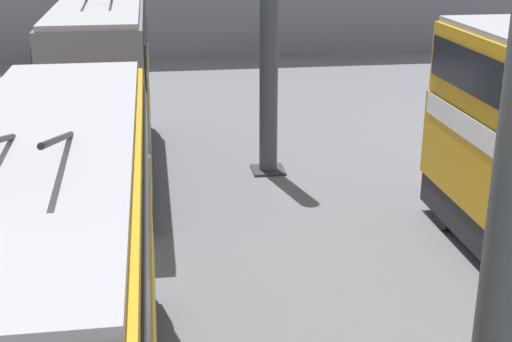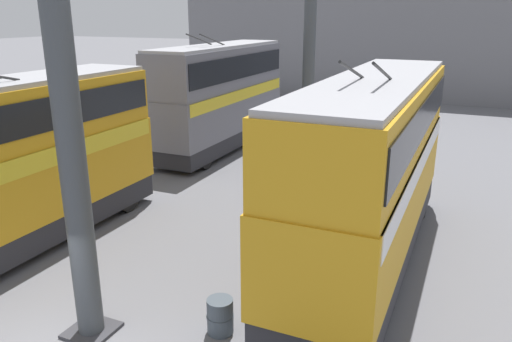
% 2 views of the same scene
% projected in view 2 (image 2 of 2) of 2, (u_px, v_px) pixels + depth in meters
% --- Properties ---
extents(depot_back_wall, '(0.50, 36.00, 9.80)m').
position_uv_depth(depot_back_wall, '(386.00, 38.00, 39.43)').
color(depot_back_wall, slate).
rests_on(depot_back_wall, ground_plane).
extents(support_column_near, '(1.00, 1.00, 7.78)m').
position_uv_depth(support_column_near, '(73.00, 171.00, 9.97)').
color(support_column_near, '#42474C').
rests_on(support_column_near, ground_plane).
extents(support_column_far, '(1.00, 1.00, 7.78)m').
position_uv_depth(support_column_far, '(308.00, 82.00, 22.89)').
color(support_column_far, '#42474C').
rests_on(support_column_far, ground_plane).
extents(bus_left_far, '(11.10, 2.54, 5.84)m').
position_uv_depth(bus_left_far, '(372.00, 161.00, 13.38)').
color(bus_left_far, black).
rests_on(bus_left_far, ground_plane).
extents(bus_right_near, '(9.34, 2.54, 5.63)m').
position_uv_depth(bus_right_near, '(22.00, 154.00, 14.64)').
color(bus_right_near, black).
rests_on(bus_right_near, ground_plane).
extents(bus_right_mid, '(10.33, 2.54, 5.93)m').
position_uv_depth(bus_right_mid, '(220.00, 91.00, 25.40)').
color(bus_right_mid, black).
rests_on(bus_right_mid, ground_plane).
extents(person_by_left_row, '(0.41, 0.48, 1.65)m').
position_uv_depth(person_by_left_row, '(271.00, 235.00, 13.89)').
color(person_by_left_row, '#473D33').
rests_on(person_by_left_row, ground_plane).
extents(oil_drum, '(0.61, 0.61, 0.82)m').
position_uv_depth(oil_drum, '(220.00, 316.00, 10.99)').
color(oil_drum, '#424C56').
rests_on(oil_drum, ground_plane).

